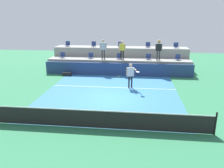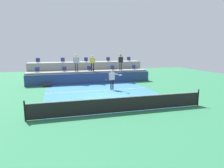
# 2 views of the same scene
# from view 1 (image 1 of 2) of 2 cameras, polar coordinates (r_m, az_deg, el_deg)

# --- Properties ---
(ground_plane) EXTENTS (40.00, 40.00, 0.00)m
(ground_plane) POSITION_cam_1_polar(r_m,az_deg,el_deg) (14.49, -0.79, -3.71)
(ground_plane) COLOR #2D754C
(court_inner_paint) EXTENTS (9.00, 10.00, 0.01)m
(court_inner_paint) POSITION_cam_1_polar(r_m,az_deg,el_deg) (15.42, -0.31, -2.42)
(court_inner_paint) COLOR teal
(court_inner_paint) RESTS_ON ground_plane
(court_service_line) EXTENTS (9.00, 0.06, 0.00)m
(court_service_line) POSITION_cam_1_polar(r_m,az_deg,el_deg) (16.74, 0.26, -0.86)
(court_service_line) COLOR white
(court_service_line) RESTS_ON ground_plane
(tennis_net) EXTENTS (10.48, 0.08, 1.07)m
(tennis_net) POSITION_cam_1_polar(r_m,az_deg,el_deg) (10.65, -3.57, -8.61)
(tennis_net) COLOR black
(tennis_net) RESTS_ON ground_plane
(sponsor_backboard) EXTENTS (13.00, 0.16, 1.10)m
(sponsor_backboard) POSITION_cam_1_polar(r_m,az_deg,el_deg) (20.06, 1.40, 3.69)
(sponsor_backboard) COLOR navy
(sponsor_backboard) RESTS_ON ground_plane
(seating_tier_lower) EXTENTS (13.00, 1.80, 1.25)m
(seating_tier_lower) POSITION_cam_1_polar(r_m,az_deg,el_deg) (21.31, 1.72, 4.66)
(seating_tier_lower) COLOR gray
(seating_tier_lower) RESTS_ON ground_plane
(seating_tier_upper) EXTENTS (13.00, 1.80, 2.10)m
(seating_tier_upper) POSITION_cam_1_polar(r_m,az_deg,el_deg) (22.99, 2.11, 6.62)
(seating_tier_upper) COLOR gray
(seating_tier_upper) RESTS_ON ground_plane
(stadium_chair_lower_far_left) EXTENTS (0.44, 0.40, 0.52)m
(stadium_chair_lower_far_left) POSITION_cam_1_polar(r_m,az_deg,el_deg) (22.18, -12.27, 6.97)
(stadium_chair_lower_far_left) COLOR #2D2D33
(stadium_chair_lower_far_left) RESTS_ON seating_tier_lower
(stadium_chair_lower_left) EXTENTS (0.44, 0.40, 0.52)m
(stadium_chair_lower_left) POSITION_cam_1_polar(r_m,az_deg,el_deg) (21.47, -5.36, 6.96)
(stadium_chair_lower_left) COLOR #2D2D33
(stadium_chair_lower_left) RESTS_ON seating_tier_lower
(stadium_chair_lower_center) EXTENTS (0.44, 0.40, 0.52)m
(stadium_chair_lower_center) POSITION_cam_1_polar(r_m,az_deg,el_deg) (21.09, 1.79, 6.85)
(stadium_chair_lower_center) COLOR #2D2D33
(stadium_chair_lower_center) RESTS_ON seating_tier_lower
(stadium_chair_lower_right) EXTENTS (0.44, 0.40, 0.52)m
(stadium_chair_lower_right) POSITION_cam_1_polar(r_m,az_deg,el_deg) (21.04, 9.07, 6.63)
(stadium_chair_lower_right) COLOR #2D2D33
(stadium_chair_lower_right) RESTS_ON seating_tier_lower
(stadium_chair_lower_far_right) EXTENTS (0.44, 0.40, 0.52)m
(stadium_chair_lower_far_right) POSITION_cam_1_polar(r_m,az_deg,el_deg) (21.31, 16.13, 6.32)
(stadium_chair_lower_far_right) COLOR #2D2D33
(stadium_chair_lower_far_right) RESTS_ON seating_tier_lower
(stadium_chair_upper_far_left) EXTENTS (0.44, 0.40, 0.52)m
(stadium_chair_upper_far_left) POSITION_cam_1_polar(r_m,az_deg,el_deg) (23.76, -11.03, 9.73)
(stadium_chair_upper_far_left) COLOR #2D2D33
(stadium_chair_upper_far_left) RESTS_ON seating_tier_upper
(stadium_chair_upper_left) EXTENTS (0.44, 0.40, 0.52)m
(stadium_chair_upper_left) POSITION_cam_1_polar(r_m,az_deg,el_deg) (23.10, -4.62, 9.79)
(stadium_chair_upper_left) COLOR #2D2D33
(stadium_chair_upper_left) RESTS_ON seating_tier_upper
(stadium_chair_upper_center) EXTENTS (0.44, 0.40, 0.52)m
(stadium_chair_upper_center) POSITION_cam_1_polar(r_m,az_deg,el_deg) (22.74, 2.07, 9.73)
(stadium_chair_upper_center) COLOR #2D2D33
(stadium_chair_upper_center) RESTS_ON seating_tier_upper
(stadium_chair_upper_right) EXTENTS (0.44, 0.40, 0.52)m
(stadium_chair_upper_right) POSITION_cam_1_polar(r_m,az_deg,el_deg) (22.69, 8.97, 9.52)
(stadium_chair_upper_right) COLOR #2D2D33
(stadium_chair_upper_right) RESTS_ON seating_tier_upper
(stadium_chair_upper_far_right) EXTENTS (0.44, 0.40, 0.52)m
(stadium_chair_upper_far_right) POSITION_cam_1_polar(r_m,az_deg,el_deg) (22.95, 15.70, 9.19)
(stadium_chair_upper_far_right) COLOR #2D2D33
(stadium_chair_upper_far_right) RESTS_ON seating_tier_upper
(tennis_player) EXTENTS (0.98, 1.18, 1.80)m
(tennis_player) POSITION_cam_1_polar(r_m,az_deg,el_deg) (16.40, 4.70, 2.73)
(tennis_player) COLOR black
(tennis_player) RESTS_ON ground_plane
(spectator_leaning_on_rail) EXTENTS (0.62, 0.25, 1.79)m
(spectator_leaning_on_rail) POSITION_cam_1_polar(r_m,az_deg,el_deg) (20.74, -2.23, 9.14)
(spectator_leaning_on_rail) COLOR #2D2D33
(spectator_leaning_on_rail) RESTS_ON seating_tier_lower
(spectator_in_grey) EXTENTS (0.60, 0.26, 1.70)m
(spectator_in_grey) POSITION_cam_1_polar(r_m,az_deg,el_deg) (20.56, 2.58, 8.89)
(spectator_in_grey) COLOR black
(spectator_in_grey) RESTS_ON seating_tier_lower
(spectator_with_hat) EXTENTS (0.61, 0.46, 1.80)m
(spectator_with_hat) POSITION_cam_1_polar(r_m,az_deg,el_deg) (20.58, 11.59, 8.83)
(spectator_with_hat) COLOR #2D2D33
(spectator_with_hat) RESTS_ON seating_tier_lower
(tennis_ball) EXTENTS (0.07, 0.07, 0.07)m
(tennis_ball) POSITION_cam_1_polar(r_m,az_deg,el_deg) (15.70, 1.72, 1.90)
(tennis_ball) COLOR #CCE033
(equipment_bag) EXTENTS (0.76, 0.28, 0.30)m
(equipment_bag) POSITION_cam_1_polar(r_m,az_deg,el_deg) (20.43, -11.14, 2.46)
(equipment_bag) COLOR black
(equipment_bag) RESTS_ON ground_plane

